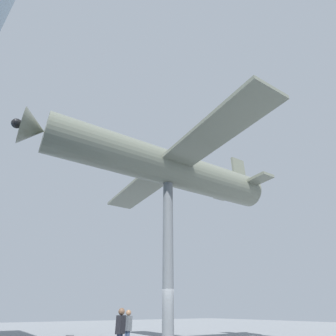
% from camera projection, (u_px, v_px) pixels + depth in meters
% --- Properties ---
extents(support_pylon_central, '(0.53, 0.53, 7.84)m').
position_uv_depth(support_pylon_central, '(168.00, 257.00, 12.73)').
color(support_pylon_central, slate).
rests_on(support_pylon_central, ground_plane).
extents(suspended_airplane, '(14.72, 14.74, 3.39)m').
position_uv_depth(suspended_airplane, '(165.00, 167.00, 14.99)').
color(suspended_airplane, slate).
rests_on(suspended_airplane, support_pylon_central).
extents(visitor_person, '(0.41, 0.45, 1.73)m').
position_uv_depth(visitor_person, '(120.00, 329.00, 10.25)').
color(visitor_person, '#2D3D56').
rests_on(visitor_person, ground_plane).
extents(visitor_second, '(0.41, 0.25, 1.66)m').
position_uv_depth(visitor_second, '(128.00, 327.00, 12.25)').
color(visitor_second, '#2D3D56').
rests_on(visitor_second, ground_plane).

